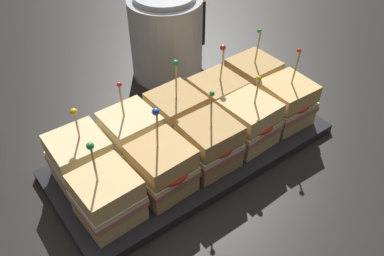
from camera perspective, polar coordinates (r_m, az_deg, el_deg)
ground_plane at (r=0.79m, az=0.00°, el=-3.60°), size 6.00×6.00×0.00m
serving_platter at (r=0.79m, az=0.00°, el=-3.13°), size 0.54×0.24×0.02m
sandwich_front_far_left at (r=0.65m, az=-11.77°, el=-9.54°), size 0.10×0.10×0.16m
sandwich_front_left at (r=0.68m, az=-4.21°, el=-5.70°), size 0.10×0.10×0.17m
sandwich_front_center at (r=0.72m, az=2.44°, el=-2.27°), size 0.09×0.10×0.16m
sandwich_front_right at (r=0.77m, az=7.99°, el=0.81°), size 0.10×0.10×0.15m
sandwich_front_far_right at (r=0.83m, az=13.06°, el=3.47°), size 0.10×0.10×0.17m
sandwich_back_far_left at (r=0.72m, az=-15.39°, el=-4.26°), size 0.09×0.09×0.15m
sandwich_back_left at (r=0.75m, az=-8.49°, el=-1.02°), size 0.10×0.10×0.16m
sandwich_back_center at (r=0.78m, az=-2.16°, el=1.88°), size 0.10×0.10×0.17m
sandwich_back_right at (r=0.83m, az=3.56°, el=4.22°), size 0.10×0.10×0.16m
sandwich_back_far_right at (r=0.89m, az=8.49°, el=6.72°), size 0.10×0.10×0.17m
kettle_steel at (r=0.97m, az=-3.60°, el=12.73°), size 0.19×0.17×0.22m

